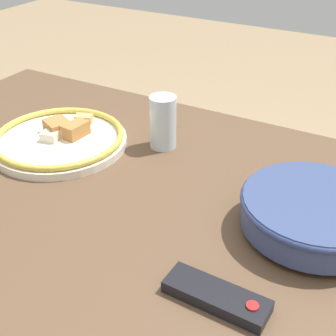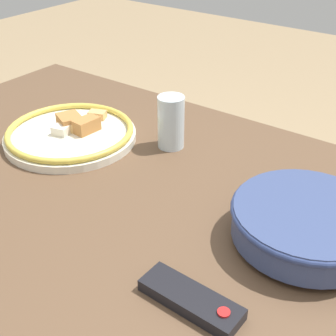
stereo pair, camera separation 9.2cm
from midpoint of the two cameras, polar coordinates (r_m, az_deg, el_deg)
dining_table at (r=0.92m, az=1.54°, el=-8.89°), size 1.51×0.87×0.74m
noodle_bowl at (r=0.82m, az=19.68°, el=-6.36°), size 0.25×0.25×0.07m
food_plate at (r=1.10m, az=-9.43°, el=4.14°), size 0.30×0.30×0.05m
tv_remote at (r=0.69m, az=6.77°, el=-15.80°), size 0.16×0.06×0.02m
drinking_glass at (r=1.04m, az=2.91°, el=5.55°), size 0.06×0.06×0.12m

